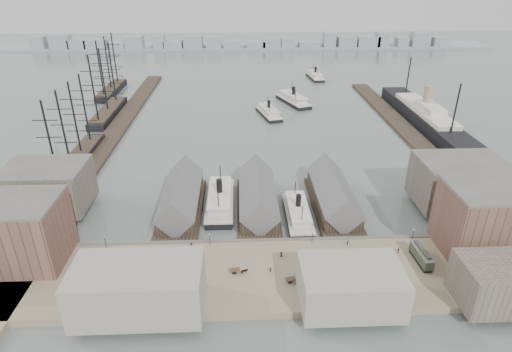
{
  "coord_description": "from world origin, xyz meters",
  "views": [
    {
      "loc": [
        -5.81,
        -110.58,
        75.52
      ],
      "look_at": [
        0.0,
        30.0,
        6.0
      ],
      "focal_mm": 30.0,
      "sensor_mm": 36.0,
      "label": 1
    }
  ],
  "objects_px": {
    "ferry_docked_west": "(220,200)",
    "horse_cart_right": "(298,281)",
    "ocean_steamer": "(425,116)",
    "tram": "(421,256)",
    "horse_cart_left": "(96,270)",
    "horse_cart_center": "(241,271)"
  },
  "relations": [
    {
      "from": "tram",
      "to": "horse_cart_right",
      "type": "distance_m",
      "value": 35.74
    },
    {
      "from": "tram",
      "to": "horse_cart_center",
      "type": "bearing_deg",
      "value": -179.46
    },
    {
      "from": "ocean_steamer",
      "to": "horse_cart_right",
      "type": "height_order",
      "value": "ocean_steamer"
    },
    {
      "from": "horse_cart_center",
      "to": "horse_cart_right",
      "type": "relative_size",
      "value": 1.03
    },
    {
      "from": "horse_cart_left",
      "to": "horse_cart_center",
      "type": "xyz_separation_m",
      "value": [
        38.55,
        -2.01,
        0.02
      ]
    },
    {
      "from": "horse_cart_left",
      "to": "horse_cart_center",
      "type": "height_order",
      "value": "horse_cart_center"
    },
    {
      "from": "ferry_docked_west",
      "to": "tram",
      "type": "distance_m",
      "value": 67.11
    },
    {
      "from": "horse_cart_left",
      "to": "horse_cart_right",
      "type": "height_order",
      "value": "horse_cart_right"
    },
    {
      "from": "tram",
      "to": "horse_cart_right",
      "type": "relative_size",
      "value": 2.23
    },
    {
      "from": "horse_cart_center",
      "to": "horse_cart_right",
      "type": "bearing_deg",
      "value": -119.04
    },
    {
      "from": "ferry_docked_west",
      "to": "ocean_steamer",
      "type": "bearing_deg",
      "value": 38.12
    },
    {
      "from": "ocean_steamer",
      "to": "horse_cart_right",
      "type": "relative_size",
      "value": 20.99
    },
    {
      "from": "tram",
      "to": "horse_cart_center",
      "type": "height_order",
      "value": "tram"
    },
    {
      "from": "ocean_steamer",
      "to": "horse_cart_center",
      "type": "relative_size",
      "value": 20.48
    },
    {
      "from": "ferry_docked_west",
      "to": "horse_cart_right",
      "type": "relative_size",
      "value": 6.34
    },
    {
      "from": "tram",
      "to": "horse_cart_right",
      "type": "bearing_deg",
      "value": -170.79
    },
    {
      "from": "horse_cart_left",
      "to": "horse_cart_right",
      "type": "distance_m",
      "value": 53.51
    },
    {
      "from": "horse_cart_center",
      "to": "horse_cart_right",
      "type": "xyz_separation_m",
      "value": [
        14.56,
        -4.51,
        0.02
      ]
    },
    {
      "from": "ferry_docked_west",
      "to": "ocean_steamer",
      "type": "distance_m",
      "value": 133.48
    },
    {
      "from": "tram",
      "to": "ocean_steamer",
      "type": "bearing_deg",
      "value": 64.81
    },
    {
      "from": "horse_cart_right",
      "to": "ferry_docked_west",
      "type": "bearing_deg",
      "value": 9.83
    },
    {
      "from": "ferry_docked_west",
      "to": "horse_cart_center",
      "type": "relative_size",
      "value": 6.19
    }
  ]
}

